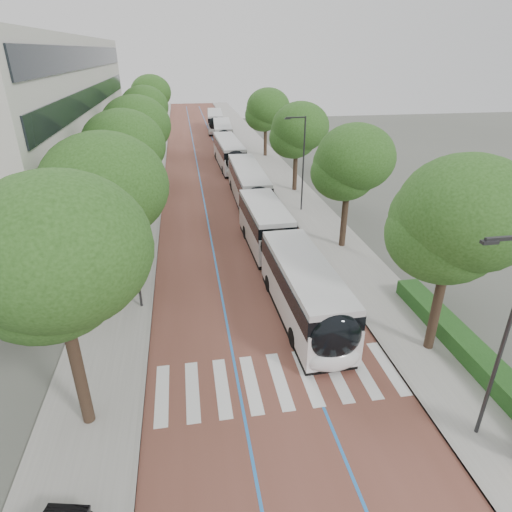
# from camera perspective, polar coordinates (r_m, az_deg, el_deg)

# --- Properties ---
(ground) EXTENTS (160.00, 160.00, 0.00)m
(ground) POSITION_cam_1_polar(r_m,az_deg,el_deg) (18.57, 3.23, -18.37)
(ground) COLOR #51544C
(ground) RESTS_ON ground
(road) EXTENTS (11.00, 140.00, 0.02)m
(road) POSITION_cam_1_polar(r_m,az_deg,el_deg) (54.60, -6.10, 11.92)
(road) COLOR brown
(road) RESTS_ON ground
(sidewalk_left) EXTENTS (4.00, 140.00, 0.12)m
(sidewalk_left) POSITION_cam_1_polar(r_m,az_deg,el_deg) (54.66, -14.12, 11.37)
(sidewalk_left) COLOR gray
(sidewalk_left) RESTS_ON ground
(sidewalk_right) EXTENTS (4.00, 140.00, 0.12)m
(sidewalk_right) POSITION_cam_1_polar(r_m,az_deg,el_deg) (55.53, 1.81, 12.34)
(sidewalk_right) COLOR gray
(sidewalk_right) RESTS_ON ground
(kerb_left) EXTENTS (0.20, 140.00, 0.14)m
(kerb_left) POSITION_cam_1_polar(r_m,az_deg,el_deg) (54.55, -12.10, 11.54)
(kerb_left) COLOR gray
(kerb_left) RESTS_ON ground
(kerb_right) EXTENTS (0.20, 140.00, 0.14)m
(kerb_right) POSITION_cam_1_polar(r_m,az_deg,el_deg) (55.20, -0.17, 12.27)
(kerb_right) COLOR gray
(kerb_right) RESTS_ON ground
(zebra_crossing) EXTENTS (10.55, 3.60, 0.01)m
(zebra_crossing) POSITION_cam_1_polar(r_m,az_deg,el_deg) (19.30, 3.17, -16.21)
(zebra_crossing) COLOR silver
(zebra_crossing) RESTS_ON ground
(lane_line_left) EXTENTS (0.12, 126.00, 0.01)m
(lane_line_left) POSITION_cam_1_polar(r_m,az_deg,el_deg) (54.53, -7.82, 11.82)
(lane_line_left) COLOR blue
(lane_line_left) RESTS_ON road
(lane_line_right) EXTENTS (0.12, 126.00, 0.01)m
(lane_line_right) POSITION_cam_1_polar(r_m,az_deg,el_deg) (54.71, -4.40, 12.03)
(lane_line_right) COLOR blue
(lane_line_right) RESTS_ON road
(hedge) EXTENTS (1.20, 14.00, 0.80)m
(hedge) POSITION_cam_1_polar(r_m,az_deg,el_deg) (21.74, 28.01, -12.55)
(hedge) COLOR #1A4417
(hedge) RESTS_ON sidewalk_right
(streetlight_near) EXTENTS (1.82, 0.20, 8.00)m
(streetlight_near) POSITION_cam_1_polar(r_m,az_deg,el_deg) (16.15, 30.11, -8.24)
(streetlight_near) COLOR #2B2C2E
(streetlight_near) RESTS_ON sidewalk_right
(streetlight_far) EXTENTS (1.82, 0.20, 8.00)m
(streetlight_far) POSITION_cam_1_polar(r_m,az_deg,el_deg) (37.20, 6.10, 13.03)
(streetlight_far) COLOR #2B2C2E
(streetlight_far) RESTS_ON sidewalk_right
(lamp_post_left) EXTENTS (0.14, 0.14, 8.00)m
(lamp_post_left) POSITION_cam_1_polar(r_m,az_deg,el_deg) (22.91, -16.12, 2.11)
(lamp_post_left) COLOR #2B2C2E
(lamp_post_left) RESTS_ON sidewalk_left
(trees_left) EXTENTS (6.36, 60.77, 9.30)m
(trees_left) POSITION_cam_1_polar(r_m,az_deg,el_deg) (37.64, -16.59, 14.85)
(trees_left) COLOR black
(trees_left) RESTS_ON ground
(trees_right) EXTENTS (5.66, 47.63, 8.76)m
(trees_right) POSITION_cam_1_polar(r_m,az_deg,el_deg) (37.32, 7.81, 14.73)
(trees_right) COLOR black
(trees_right) RESTS_ON ground
(lead_bus) EXTENTS (3.03, 18.46, 3.20)m
(lead_bus) POSITION_cam_1_polar(r_m,az_deg,el_deg) (25.65, 3.90, -0.42)
(lead_bus) COLOR black
(lead_bus) RESTS_ON ground
(bus_queued_0) EXTENTS (2.67, 12.43, 3.20)m
(bus_queued_0) POSITION_cam_1_polar(r_m,az_deg,el_deg) (40.05, -0.97, 9.36)
(bus_queued_0) COLOR silver
(bus_queued_0) RESTS_ON ground
(bus_queued_1) EXTENTS (2.81, 12.45, 3.20)m
(bus_queued_1) POSITION_cam_1_polar(r_m,az_deg,el_deg) (53.22, -3.59, 13.44)
(bus_queued_1) COLOR silver
(bus_queued_1) RESTS_ON ground
(bus_queued_2) EXTENTS (3.25, 12.52, 3.20)m
(bus_queued_2) POSITION_cam_1_polar(r_m,az_deg,el_deg) (66.51, -4.46, 15.88)
(bus_queued_2) COLOR silver
(bus_queued_2) RESTS_ON ground
(bus_queued_3) EXTENTS (3.26, 12.53, 3.20)m
(bus_queued_3) POSITION_cam_1_polar(r_m,az_deg,el_deg) (79.18, -5.46, 17.42)
(bus_queued_3) COLOR silver
(bus_queued_3) RESTS_ON ground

